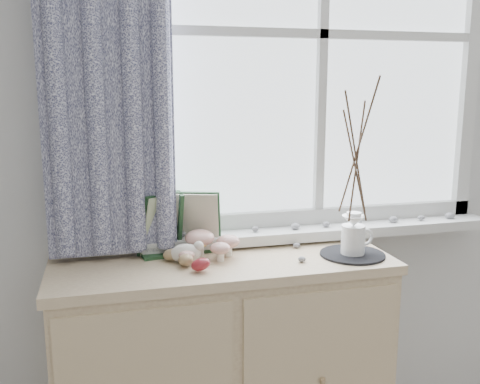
% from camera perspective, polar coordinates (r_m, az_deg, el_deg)
% --- Properties ---
extents(sideboard, '(1.20, 0.45, 0.85)m').
position_cam_1_polar(sideboard, '(2.08, -1.73, -18.39)').
color(sideboard, beige).
rests_on(sideboard, ground).
extents(botanical_book, '(0.35, 0.18, 0.23)m').
position_cam_1_polar(botanical_book, '(1.93, -6.34, -3.37)').
color(botanical_book, '#1E4022').
rests_on(botanical_book, sideboard).
extents(toadstool_cluster, '(0.23, 0.16, 0.10)m').
position_cam_1_polar(toadstool_cluster, '(1.91, -3.29, -5.42)').
color(toadstool_cluster, white).
rests_on(toadstool_cluster, sideboard).
extents(wooden_eggs, '(0.13, 0.17, 0.06)m').
position_cam_1_polar(wooden_eggs, '(1.83, -5.82, -7.17)').
color(wooden_eggs, '#A2805A').
rests_on(wooden_eggs, sideboard).
extents(songbird_figurine, '(0.15, 0.09, 0.08)m').
position_cam_1_polar(songbird_figurine, '(1.87, -5.80, -6.40)').
color(songbird_figurine, silver).
rests_on(songbird_figurine, sideboard).
extents(crocheted_doily, '(0.23, 0.23, 0.01)m').
position_cam_1_polar(crocheted_doily, '(1.99, 11.90, -6.53)').
color(crocheted_doily, black).
rests_on(crocheted_doily, sideboard).
extents(twig_pitcher, '(0.23, 0.23, 0.64)m').
position_cam_1_polar(twig_pitcher, '(1.91, 12.34, 4.00)').
color(twig_pitcher, white).
rests_on(twig_pitcher, crocheted_doily).
extents(sideboard_pebbles, '(0.25, 0.18, 0.02)m').
position_cam_1_polar(sideboard_pebbles, '(1.97, 8.36, -6.40)').
color(sideboard_pebbles, gray).
rests_on(sideboard_pebbles, sideboard).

